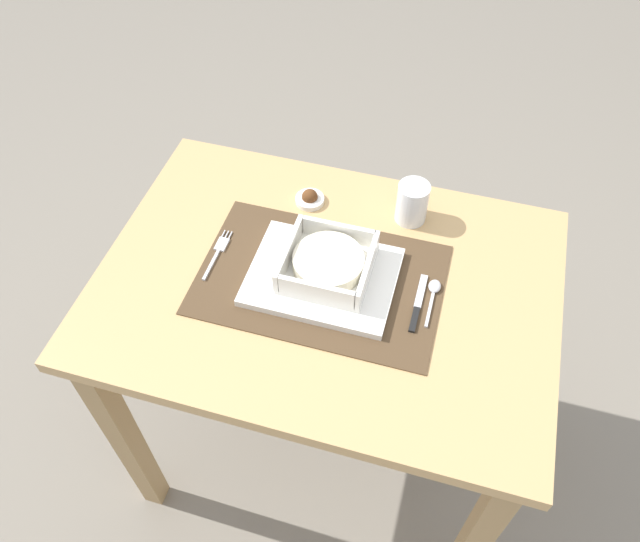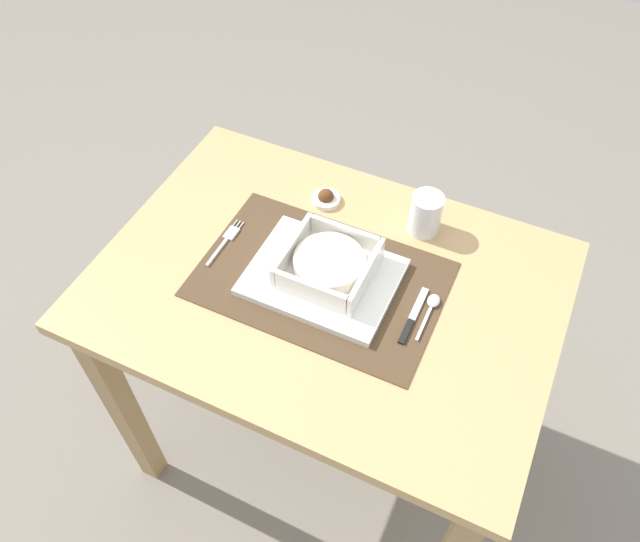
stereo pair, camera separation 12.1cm
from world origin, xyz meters
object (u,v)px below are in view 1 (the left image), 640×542
fork (219,251)px  spoon (434,291)px  condiment_saucer (310,198)px  drinking_glass (412,204)px  dining_table (326,317)px  butter_knife (417,306)px  porridge_bowl (328,264)px

fork → spoon: size_ratio=1.20×
condiment_saucer → drinking_glass: bearing=3.2°
fork → condiment_saucer: bearing=51.0°
drinking_glass → spoon: bearing=-66.3°
drinking_glass → condiment_saucer: bearing=-176.8°
dining_table → butter_knife: size_ratio=6.53×
dining_table → drinking_glass: size_ratio=9.85×
dining_table → condiment_saucer: bearing=115.2°
spoon → porridge_bowl: bearing=-174.9°
porridge_bowl → butter_knife: porridge_bowl is taller
butter_knife → porridge_bowl: bearing=176.3°
fork → drinking_glass: size_ratio=1.48×
drinking_glass → condiment_saucer: size_ratio=1.45×
porridge_bowl → condiment_saucer: bearing=116.0°
dining_table → spoon: (0.21, 0.03, 0.13)m
condiment_saucer → fork: bearing=-125.5°
dining_table → condiment_saucer: (-0.10, 0.20, 0.14)m
butter_knife → spoon: bearing=65.8°
dining_table → porridge_bowl: porridge_bowl is taller
fork → drinking_glass: 0.41m
porridge_bowl → spoon: 0.21m
porridge_bowl → condiment_saucer: size_ratio=2.64×
porridge_bowl → spoon: size_ratio=1.48×
spoon → butter_knife: 0.05m
spoon → condiment_saucer: condiment_saucer is taller
dining_table → fork: fork is taller
fork → spoon: bearing=-1.3°
dining_table → fork: bearing=177.4°
butter_knife → condiment_saucer: size_ratio=2.19×
spoon → butter_knife: size_ratio=0.82×
porridge_bowl → butter_knife: bearing=-8.1°
butter_knife → condiment_saucer: 0.35m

